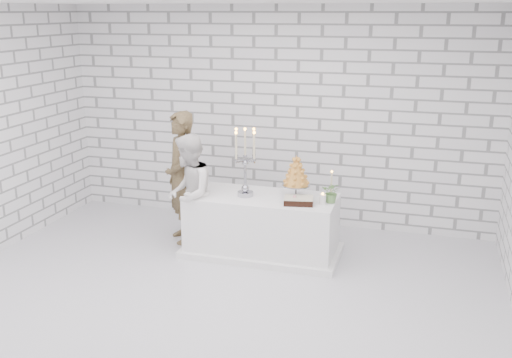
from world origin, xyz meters
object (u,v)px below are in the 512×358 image
croquembouche (296,177)px  cake_table (262,225)px  candelabra (245,162)px  groom (181,177)px  bride (189,194)px

croquembouche → cake_table: bearing=-172.0°
cake_table → candelabra: candelabra is taller
groom → bride: bearing=-2.3°
cake_table → groom: bearing=172.7°
bride → candelabra: 0.81m
cake_table → groom: 1.22m
cake_table → groom: groom is taller
bride → candelabra: (0.68, 0.14, 0.42)m
candelabra → croquembouche: candelabra is taller
bride → croquembouche: 1.33m
candelabra → croquembouche: (0.60, 0.11, -0.16)m
bride → cake_table: bearing=89.2°
candelabra → groom: bearing=168.3°
cake_table → croquembouche: size_ratio=3.43×
bride → croquembouche: size_ratio=2.86×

